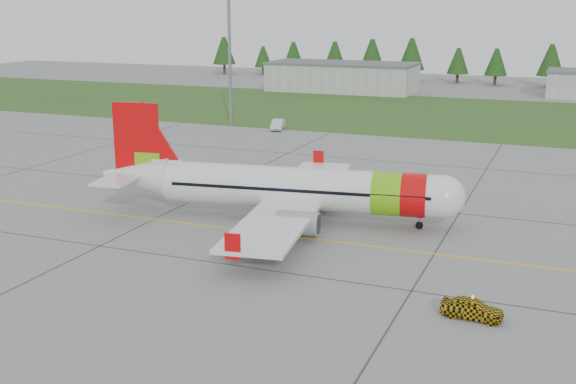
% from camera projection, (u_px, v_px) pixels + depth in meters
% --- Properties ---
extents(ground, '(320.00, 320.00, 0.00)m').
position_uv_depth(ground, '(274.00, 271.00, 51.73)').
color(ground, gray).
rests_on(ground, ground).
extents(aircraft, '(32.98, 30.68, 10.02)m').
position_uv_depth(aircraft, '(292.00, 188.00, 63.43)').
color(aircraft, silver).
rests_on(aircraft, ground).
extents(follow_me_car, '(1.39, 1.61, 3.78)m').
position_uv_depth(follow_me_car, '(473.00, 289.00, 43.50)').
color(follow_me_car, '#E1B40C').
rests_on(follow_me_car, ground).
extents(service_van, '(2.02, 1.95, 4.85)m').
position_uv_depth(service_van, '(278.00, 114.00, 110.44)').
color(service_van, silver).
rests_on(service_van, ground).
extents(grass_strip, '(320.00, 50.00, 0.03)m').
position_uv_depth(grass_strip, '(457.00, 115.00, 125.42)').
color(grass_strip, '#30561E').
rests_on(grass_strip, ground).
extents(taxi_guideline, '(120.00, 0.25, 0.02)m').
position_uv_depth(taxi_guideline, '(312.00, 239.00, 58.92)').
color(taxi_guideline, gold).
rests_on(taxi_guideline, ground).
extents(hangar_west, '(32.00, 14.00, 6.00)m').
position_uv_depth(hangar_west, '(342.00, 78.00, 160.65)').
color(hangar_west, '#A8A8A3').
rests_on(hangar_west, ground).
extents(floodlight_mast, '(0.50, 0.50, 20.00)m').
position_uv_depth(floodlight_mast, '(230.00, 62.00, 112.89)').
color(floodlight_mast, slate).
rests_on(floodlight_mast, ground).
extents(treeline, '(160.00, 8.00, 10.00)m').
position_uv_depth(treeline, '(496.00, 63.00, 174.50)').
color(treeline, '#1C3F14').
rests_on(treeline, ground).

